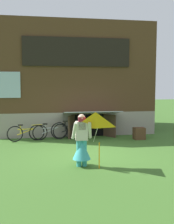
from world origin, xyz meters
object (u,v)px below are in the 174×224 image
object	(u,v)px
person	(82,145)
bicycle_black	(71,130)
kite	(96,127)
bicycle_silver	(50,131)
wooden_crate	(139,133)
bicycle_yellow	(26,133)

from	to	relation	value
person	bicycle_black	bearing A→B (deg)	93.72
person	kite	world-z (taller)	kite
kite	bicycle_silver	xyz separation A→B (m)	(-1.02, 4.61, -0.88)
kite	wooden_crate	bearing A→B (deg)	55.82
kite	wooden_crate	size ratio (longest dim) A/B	3.02
person	kite	bearing A→B (deg)	-54.69
bicycle_silver	wooden_crate	bearing A→B (deg)	-22.26
person	wooden_crate	distance (m)	4.62
person	bicycle_yellow	size ratio (longest dim) A/B	0.99
kite	bicycle_yellow	world-z (taller)	kite
person	bicycle_black	xyz separation A→B (m)	(0.16, 4.03, -0.25)
kite	bicycle_silver	distance (m)	4.80
person	kite	xyz separation A→B (m)	(0.30, -0.53, 0.59)
person	bicycle_black	distance (m)	4.04
kite	bicycle_silver	size ratio (longest dim) A/B	1.01
bicycle_yellow	person	bearing A→B (deg)	-77.56
person	bicycle_yellow	world-z (taller)	person
kite	bicycle_silver	world-z (taller)	kite
bicycle_black	bicycle_silver	distance (m)	0.89
person	wooden_crate	size ratio (longest dim) A/B	3.02
person	bicycle_silver	distance (m)	4.16
bicycle_silver	bicycle_yellow	bearing A→B (deg)	177.13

